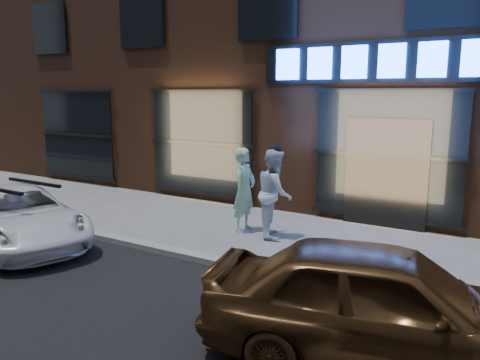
# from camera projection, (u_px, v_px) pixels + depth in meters

# --- Properties ---
(ground) EXTENTS (90.00, 90.00, 0.00)m
(ground) POSITION_uv_depth(u_px,v_px,m) (316.00, 287.00, 7.17)
(ground) COLOR slate
(ground) RESTS_ON ground
(curb) EXTENTS (60.00, 0.25, 0.12)m
(curb) POSITION_uv_depth(u_px,v_px,m) (316.00, 284.00, 7.16)
(curb) COLOR gray
(curb) RESTS_ON ground
(storefront_building) EXTENTS (30.20, 8.28, 10.30)m
(storefront_building) POSITION_uv_depth(u_px,v_px,m) (431.00, 12.00, 12.95)
(storefront_building) COLOR #54301E
(storefront_building) RESTS_ON ground
(man_bowtie) EXTENTS (0.44, 0.66, 1.81)m
(man_bowtie) POSITION_uv_depth(u_px,v_px,m) (244.00, 190.00, 10.01)
(man_bowtie) COLOR #A2D5B8
(man_bowtie) RESTS_ON ground
(man_cap) EXTENTS (1.04, 1.11, 1.83)m
(man_cap) POSITION_uv_depth(u_px,v_px,m) (275.00, 193.00, 9.62)
(man_cap) COLOR white
(man_cap) RESTS_ON ground
(white_suv) EXTENTS (4.41, 3.07, 1.12)m
(white_suv) POSITION_uv_depth(u_px,v_px,m) (18.00, 216.00, 9.18)
(white_suv) COLOR white
(white_suv) RESTS_ON ground
(gold_sedan) EXTENTS (4.25, 2.43, 1.36)m
(gold_sedan) POSITION_uv_depth(u_px,v_px,m) (385.00, 304.00, 5.07)
(gold_sedan) COLOR brown
(gold_sedan) RESTS_ON ground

